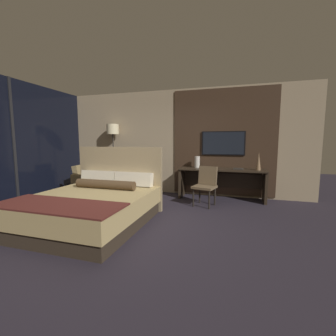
% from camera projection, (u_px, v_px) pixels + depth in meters
% --- Properties ---
extents(ground_plane, '(16.00, 16.00, 0.00)m').
position_uv_depth(ground_plane, '(130.00, 225.00, 3.86)').
color(ground_plane, '#28232D').
extents(wall_back_tv_panel, '(7.20, 0.09, 2.80)m').
position_uv_depth(wall_back_tv_panel, '(178.00, 142.00, 6.10)').
color(wall_back_tv_panel, tan).
rests_on(wall_back_tv_panel, ground_plane).
extents(wall_left_window, '(0.06, 6.00, 2.80)m').
position_uv_depth(wall_left_window, '(13.00, 146.00, 4.94)').
color(wall_left_window, black).
rests_on(wall_left_window, ground_plane).
extents(bed, '(1.91, 2.17, 1.31)m').
position_uv_depth(bed, '(93.00, 205.00, 3.93)').
color(bed, '#33281E').
rests_on(bed, ground_plane).
extents(desk, '(2.06, 0.57, 0.76)m').
position_uv_depth(desk, '(222.00, 178.00, 5.57)').
color(desk, '#2D2319').
rests_on(desk, ground_plane).
extents(tv, '(1.08, 0.04, 0.61)m').
position_uv_depth(tv, '(223.00, 143.00, 5.69)').
color(tv, black).
extents(desk_chair, '(0.55, 0.55, 0.87)m').
position_uv_depth(desk_chair, '(206.00, 182.00, 5.02)').
color(desk_chair, brown).
rests_on(desk_chair, ground_plane).
extents(armchair_by_window, '(0.80, 0.81, 0.81)m').
position_uv_depth(armchair_by_window, '(89.00, 184.00, 6.10)').
color(armchair_by_window, olive).
rests_on(armchair_by_window, ground_plane).
extents(floor_lamp, '(0.34, 0.34, 1.91)m').
position_uv_depth(floor_lamp, '(113.00, 135.00, 6.37)').
color(floor_lamp, '#282623').
rests_on(floor_lamp, ground_plane).
extents(vase_tall, '(0.12, 0.12, 0.42)m').
position_uv_depth(vase_tall, '(259.00, 161.00, 5.23)').
color(vase_tall, '#846647').
rests_on(vase_tall, desk).
extents(vase_short, '(0.13, 0.13, 0.29)m').
position_uv_depth(vase_short, '(197.00, 162.00, 5.77)').
color(vase_short, silver).
rests_on(vase_short, desk).
extents(book, '(0.24, 0.18, 0.03)m').
position_uv_depth(book, '(238.00, 169.00, 5.38)').
color(book, '#332D28').
rests_on(book, desk).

